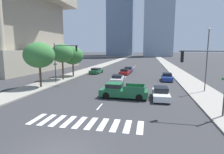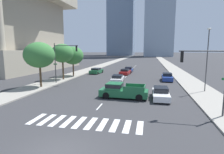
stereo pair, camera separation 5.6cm
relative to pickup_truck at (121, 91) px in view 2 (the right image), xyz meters
The scene contains 18 objects.
sidewalk_east 20.56m from the pickup_truck, 61.55° to the left, with size 4.00×260.00×0.15m, color gray.
sidewalk_west 22.23m from the pickup_truck, 125.60° to the left, with size 4.00×260.00×0.15m, color gray.
crosswalk_near 7.89m from the pickup_truck, 101.55° to the right, with size 8.55×2.29×0.01m.
lane_divider_center 20.39m from the pickup_truck, 94.42° to the left, with size 0.14×50.00×0.01m.
pickup_truck is the anchor object (origin of this frame).
sedan_blue_0 14.52m from the pickup_truck, 64.74° to the left, with size 1.88×4.31×1.35m.
sedan_blue_1 24.83m from the pickup_truck, 94.43° to the left, with size 1.91×4.82×1.22m.
sedan_white_2 4.37m from the pickup_truck, ahead, with size 1.80×4.46×1.30m.
sedan_white_3 9.86m from the pickup_truck, 102.35° to the left, with size 1.91×4.72×1.28m.
sedan_green_4 21.97m from the pickup_truck, 113.87° to the left, with size 2.30×4.57×1.30m.
sedan_red_5 19.68m from the pickup_truck, 96.18° to the left, with size 2.19×4.74×1.25m.
traffic_signal_near 9.32m from the pickup_truck, 30.75° to the right, with size 3.89×0.28×5.56m.
traffic_signal_far 12.81m from the pickup_truck, 147.25° to the left, with size 4.24×0.28×6.31m.
street_lamp_east 11.83m from the pickup_truck, 25.44° to the left, with size 0.50×0.24×7.91m.
street_tree_nearest 13.10m from the pickup_truck, 165.75° to the left, with size 4.23×4.23×6.34m.
street_tree_second 16.25m from the pickup_truck, 140.35° to the left, with size 3.89×3.89×6.32m.
street_tree_third 19.25m from the pickup_truck, 129.84° to the left, with size 4.24×4.24×5.93m.
office_tower_left_skyline 167.82m from the pickup_truck, 98.61° to the left, with size 24.59×26.66×75.68m.
Camera 2 is at (4.54, -7.98, 5.40)m, focal length 29.09 mm.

